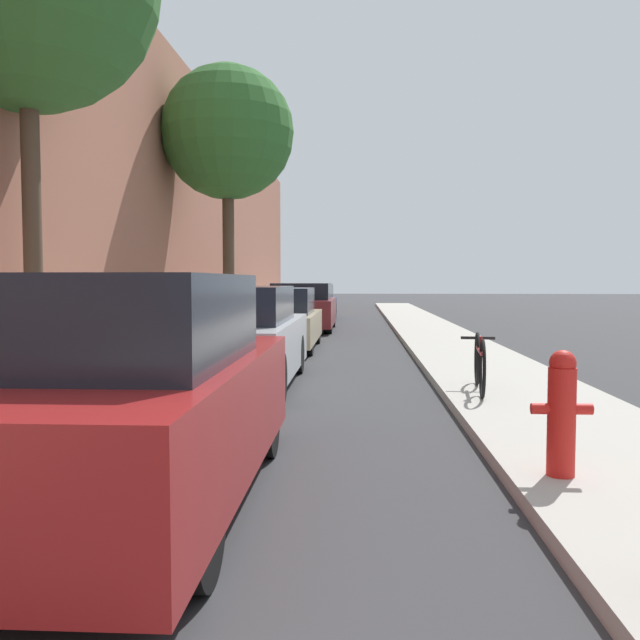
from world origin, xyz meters
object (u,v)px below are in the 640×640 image
object	(u,v)px
parked_car_navy	(312,303)
fire_hydrant	(562,411)
parked_car_red	(116,397)
bicycle	(480,363)
parked_car_silver	(232,339)
parked_car_maroon	(303,308)
parked_car_champagne	(274,320)
street_tree_far	(228,134)

from	to	relation	value
parked_car_navy	fire_hydrant	bearing A→B (deg)	-81.36
parked_car_red	bicycle	distance (m)	5.17
parked_car_silver	bicycle	xyz separation A→B (m)	(3.31, -0.97, -0.20)
parked_car_maroon	fire_hydrant	xyz separation A→B (m)	(3.12, -15.46, -0.10)
parked_car_red	parked_car_champagne	world-z (taller)	parked_car_red
parked_car_silver	bicycle	size ratio (longest dim) A/B	2.55
street_tree_far	parked_car_red	bearing A→B (deg)	-82.58
fire_hydrant	parked_car_silver	bearing A→B (deg)	125.00
parked_car_champagne	parked_car_maroon	bearing A→B (deg)	88.30
parked_car_silver	bicycle	bearing A→B (deg)	-16.32
parked_car_red	parked_car_silver	distance (m)	5.06
parked_car_maroon	parked_car_navy	size ratio (longest dim) A/B	0.98
parked_car_maroon	parked_car_champagne	bearing A→B (deg)	-91.70
parked_car_champagne	street_tree_far	bearing A→B (deg)	123.97
street_tree_far	fire_hydrant	size ratio (longest dim) A/B	7.41
parked_car_navy	street_tree_far	xyz separation A→B (m)	(-1.50, -9.04, 4.48)
parked_car_champagne	parked_car_navy	bearing A→B (deg)	89.51
parked_car_red	parked_car_navy	distance (m)	21.40
parked_car_silver	parked_car_champagne	world-z (taller)	parked_car_silver
parked_car_navy	parked_car_champagne	bearing A→B (deg)	-90.49
parked_car_maroon	street_tree_far	bearing A→B (deg)	-114.00
bicycle	fire_hydrant	bearing A→B (deg)	-84.57
parked_car_red	parked_car_champagne	xyz separation A→B (m)	(-0.21, 10.28, -0.09)
parked_car_red	street_tree_far	distance (m)	13.23
bicycle	street_tree_far	bearing A→B (deg)	126.51
parked_car_red	fire_hydrant	xyz separation A→B (m)	(3.07, 0.44, -0.15)
parked_car_silver	parked_car_champagne	xyz separation A→B (m)	(-0.05, 5.23, -0.04)
parked_car_silver	street_tree_far	xyz separation A→B (m)	(-1.45, 7.31, 4.46)
parked_car_maroon	parked_car_silver	bearing A→B (deg)	-90.63
parked_car_champagne	parked_car_red	bearing A→B (deg)	-88.84
street_tree_far	bicycle	size ratio (longest dim) A/B	3.86
parked_car_champagne	bicycle	world-z (taller)	parked_car_champagne
parked_car_silver	parked_car_maroon	bearing A→B (deg)	89.37
parked_car_maroon	bicycle	world-z (taller)	parked_car_maroon
street_tree_far	parked_car_silver	bearing A→B (deg)	-78.78
parked_car_red	parked_car_silver	world-z (taller)	parked_car_red
parked_car_maroon	street_tree_far	distance (m)	5.89
parked_car_silver	parked_car_navy	size ratio (longest dim) A/B	0.99
parked_car_maroon	bicycle	xyz separation A→B (m)	(3.19, -11.80, -0.20)
parked_car_champagne	street_tree_far	world-z (taller)	street_tree_far
parked_car_champagne	bicycle	xyz separation A→B (m)	(3.36, -6.20, -0.16)
parked_car_navy	parked_car_silver	bearing A→B (deg)	-90.17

